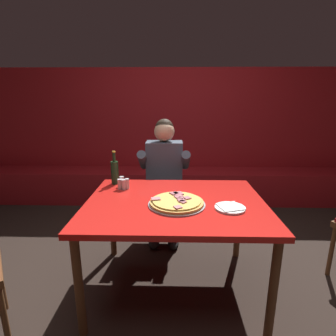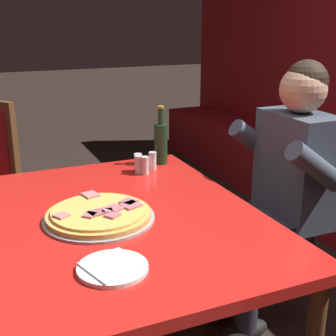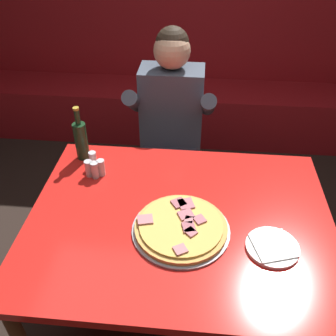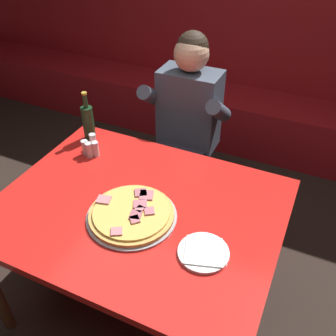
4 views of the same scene
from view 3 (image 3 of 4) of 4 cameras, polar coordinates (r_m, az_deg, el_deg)
The scene contains 12 objects.
ground_plane at distance 2.22m, azimuth 1.41°, elevation -21.32°, with size 24.00×24.00×0.00m, color black.
booth_wall_panel at distance 3.46m, azimuth 4.57°, elevation 21.53°, with size 6.80×0.16×1.90m, color maroon.
booth_bench at distance 3.44m, azimuth 3.81°, elevation 8.44°, with size 6.46×0.48×0.46m, color maroon.
main_dining_table at distance 1.68m, azimuth 1.76°, elevation -9.31°, with size 1.31×1.02×0.75m.
pizza at distance 1.56m, azimuth 1.98°, elevation -9.01°, with size 0.41×0.41×0.05m.
plate_white_paper at distance 1.56m, azimuth 15.62°, elevation -11.49°, with size 0.21×0.21×0.02m.
beer_bottle at distance 1.95m, azimuth -13.12°, elevation 4.25°, with size 0.07×0.07×0.29m.
shaker_red_pepper_flakes at distance 1.91m, azimuth -11.35°, elevation 1.18°, with size 0.04×0.04×0.09m.
shaker_parmesan at distance 1.85m, azimuth -10.13°, elevation -0.04°, with size 0.04×0.04×0.09m.
shaker_oregano at distance 1.84m, azimuth -11.07°, elevation -0.41°, with size 0.04×0.04×0.09m.
shaker_black_pepper at distance 1.86m, azimuth -11.96°, elevation -0.17°, with size 0.04×0.04×0.09m.
diner_seated_blue_shirt at distance 2.30m, azimuth 0.36°, elevation 6.41°, with size 0.53×0.53×1.27m.
Camera 3 is at (0.06, -1.15, 1.90)m, focal length 40.00 mm.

